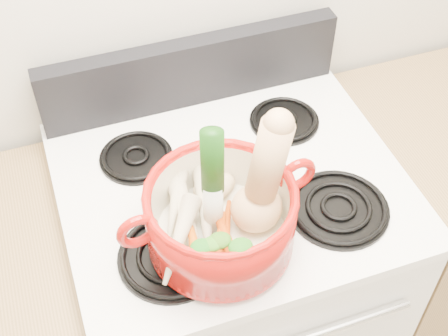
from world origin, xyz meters
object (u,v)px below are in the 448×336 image
object	(u,v)px
stove_body	(230,294)
dutch_oven	(221,218)
leek	(213,182)
squash	(258,179)

from	to	relation	value
stove_body	dutch_oven	xyz separation A→B (m)	(-0.08, -0.16, 0.58)
stove_body	leek	bearing A→B (deg)	-122.41
squash	stove_body	bearing A→B (deg)	83.69
stove_body	dutch_oven	world-z (taller)	dutch_oven
stove_body	squash	bearing A→B (deg)	-93.02
stove_body	squash	xyz separation A→B (m)	(-0.01, -0.17, 0.67)
dutch_oven	leek	world-z (taller)	leek
dutch_oven	squash	size ratio (longest dim) A/B	1.11
squash	leek	size ratio (longest dim) A/B	0.95
leek	dutch_oven	bearing A→B (deg)	-30.62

